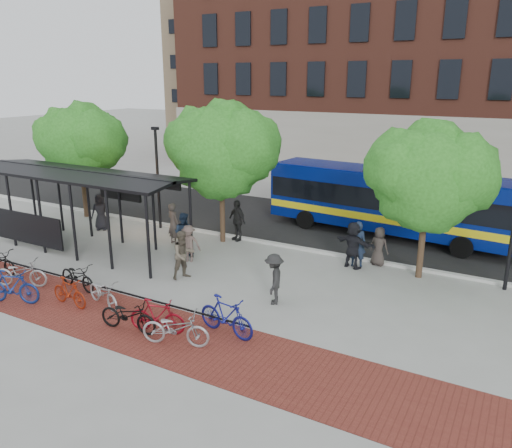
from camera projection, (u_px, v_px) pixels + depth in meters
The scene contains 31 objects.
ground at pixel (242, 277), 19.36m from camera, with size 160.00×160.00×0.00m, color #9E9E99.
asphalt_street at pixel (320, 225), 26.07m from camera, with size 160.00×8.00×0.01m, color black.
curb at pixel (287, 246), 22.70m from camera, with size 160.00×0.25×0.12m, color #B7B7B2.
brick_strip at pixel (110, 317), 16.10m from camera, with size 24.00×3.00×0.01m, color maroon.
bike_rack_rail at pixel (102, 298), 17.46m from camera, with size 12.00×0.05×0.95m, color black.
building_tower at pixel (299, 7), 56.10m from camera, with size 22.00×22.00×30.00m, color #7A664C.
bus_shelter at pixel (77, 182), 21.90m from camera, with size 10.60×3.07×3.60m.
tree_a at pixel (81, 140), 26.52m from camera, with size 4.90×4.00×6.18m.
tree_b at pixel (223, 147), 22.26m from camera, with size 5.15×4.20×6.47m.
tree_c at pixel (431, 174), 18.19m from camera, with size 4.66×3.80×5.92m.
lamp_post_left at pixel (158, 175), 24.86m from camera, with size 0.35×0.20×5.12m.
bus at pixel (389, 199), 23.93m from camera, with size 12.02×3.70×3.20m.
bike_2 at pixel (21, 273), 18.33m from camera, with size 0.70×2.00×1.05m, color #959597.
bike_3 at pixel (12, 287), 16.94m from camera, with size 0.56×2.00×1.20m, color navy.
bike_4 at pixel (77, 276), 18.13m from camera, with size 0.66×1.88×0.99m, color black.
bike_5 at pixel (69, 292), 16.77m from camera, with size 0.47×1.65×0.99m, color maroon.
bike_6 at pixel (103, 293), 16.75m from camera, with size 0.65×1.85×0.97m, color #9F9FA2.
bike_8 at pixel (128, 315), 15.10m from camera, with size 0.69×1.97×1.04m, color black.
bike_9 at pixel (157, 316), 14.99m from camera, with size 0.51×1.79×1.07m, color maroon.
bike_10 at pixel (176, 328), 14.29m from camera, with size 0.70×2.02×1.06m, color #949496.
bike_11 at pixel (226, 316), 14.85m from camera, with size 0.57×2.02×1.21m, color navy.
pedestrian_0 at pixel (101, 212), 25.11m from camera, with size 0.91×0.59×1.87m, color black.
pedestrian_1 at pixel (173, 223), 22.95m from camera, with size 0.71×0.46×1.94m, color #3D3531.
pedestrian_2 at pixel (184, 234), 21.58m from camera, with size 0.91×0.71×1.87m, color #1A293E.
pedestrian_3 at pixel (189, 243), 20.75m from camera, with size 1.02×0.59×1.58m, color brown.
pedestrian_4 at pixel (237, 220), 23.44m from camera, with size 1.15×0.48×1.96m, color black.
pedestrian_5 at pixel (353, 245), 20.03m from camera, with size 1.79×0.57×1.93m, color black.
pedestrian_6 at pixel (379, 246), 20.34m from camera, with size 0.79×0.51×1.62m, color #39312E.
pedestrian_7 at pixel (357, 244), 20.17m from camera, with size 0.70×0.46×1.91m, color #1B2841.
pedestrian_8 at pixel (184, 255), 18.96m from camera, with size 0.92×0.72×1.89m, color brown.
pedestrian_9 at pixel (274, 279), 16.85m from camera, with size 1.14×0.66×1.77m, color black.
Camera 1 is at (9.21, -15.46, 7.44)m, focal length 35.00 mm.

